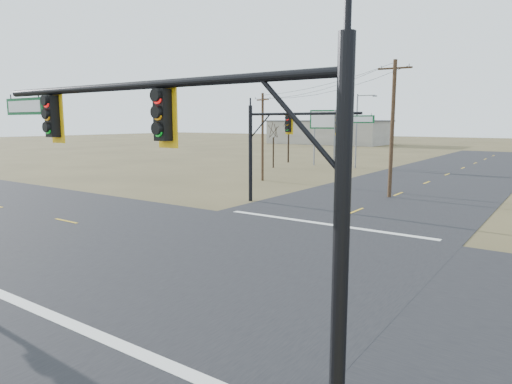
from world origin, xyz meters
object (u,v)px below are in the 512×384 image
(bare_tree_a, at_px, (273,130))
(bare_tree_b, at_px, (289,118))
(utility_pole_near, at_px, (392,127))
(highway_sign, at_px, (325,127))
(streetlight_c, at_px, (358,127))
(mast_arm_near, at_px, (171,145))
(mast_arm_far, at_px, (290,133))
(utility_pole_far, at_px, (263,135))

(bare_tree_a, xyz_separation_m, bare_tree_b, (-2.35, 7.40, 1.51))
(utility_pole_near, relative_size, highway_sign, 1.41)
(utility_pole_near, height_order, bare_tree_b, utility_pole_near)
(streetlight_c, bearing_deg, mast_arm_near, -82.25)
(mast_arm_far, height_order, bare_tree_a, mast_arm_far)
(highway_sign, distance_m, bare_tree_a, 6.85)
(mast_arm_far, relative_size, bare_tree_a, 1.56)
(bare_tree_b, bearing_deg, streetlight_c, -11.93)
(utility_pole_far, bearing_deg, bare_tree_b, 113.96)
(streetlight_c, bearing_deg, utility_pole_far, -110.17)
(utility_pole_near, relative_size, bare_tree_b, 1.30)
(mast_arm_near, xyz_separation_m, bare_tree_b, (-25.02, 46.44, 1.03))
(bare_tree_b, bearing_deg, utility_pole_near, -44.63)
(utility_pole_near, distance_m, highway_sign, 24.05)
(utility_pole_near, height_order, highway_sign, utility_pole_near)
(utility_pole_near, bearing_deg, mast_arm_far, -121.46)
(utility_pole_near, distance_m, streetlight_c, 21.08)
(mast_arm_near, height_order, highway_sign, highway_sign)
(mast_arm_near, bearing_deg, highway_sign, 115.27)
(mast_arm_near, xyz_separation_m, utility_pole_far, (-17.01, 28.42, -0.74))
(highway_sign, relative_size, streetlight_c, 0.80)
(utility_pole_near, distance_m, bare_tree_a, 22.92)
(mast_arm_far, height_order, bare_tree_b, bare_tree_b)
(mast_arm_far, bearing_deg, utility_pole_far, 130.20)
(mast_arm_near, bearing_deg, utility_pole_far, 123.35)
(highway_sign, height_order, bare_tree_b, bare_tree_b)
(utility_pole_far, xyz_separation_m, bare_tree_a, (-5.65, 10.62, 0.26))
(utility_pole_near, bearing_deg, bare_tree_a, 144.44)
(highway_sign, relative_size, bare_tree_a, 1.21)
(mast_arm_near, relative_size, highway_sign, 1.50)
(mast_arm_near, xyz_separation_m, highway_sign, (-18.81, 44.68, -0.16))
(utility_pole_far, height_order, highway_sign, utility_pole_far)
(utility_pole_near, xyz_separation_m, bare_tree_b, (-21.00, 20.72, 0.94))
(utility_pole_near, height_order, utility_pole_far, utility_pole_near)
(utility_pole_far, distance_m, bare_tree_a, 12.03)
(mast_arm_near, relative_size, utility_pole_far, 1.29)
(utility_pole_far, distance_m, highway_sign, 16.37)
(bare_tree_b, bearing_deg, bare_tree_a, -72.35)
(bare_tree_b, bearing_deg, utility_pole_far, -66.04)
(mast_arm_far, xyz_separation_m, bare_tree_a, (-14.36, 20.33, -0.26))
(mast_arm_near, bearing_deg, bare_tree_a, 122.59)
(utility_pole_far, distance_m, streetlight_c, 15.99)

